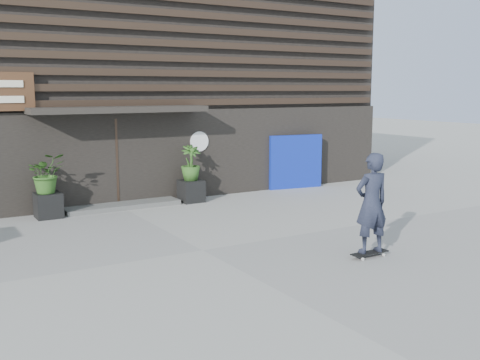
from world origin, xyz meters
TOP-DOWN VIEW (x-y plane):
  - ground at (0.00, 0.00)m, footprint 80.00×80.00m
  - entrance_step at (0.00, 4.60)m, footprint 3.00×0.80m
  - planter_pot_left at (-1.90, 4.40)m, footprint 0.60×0.60m
  - bamboo_left at (-1.90, 4.40)m, footprint 0.86×0.75m
  - planter_pot_right at (1.90, 4.40)m, footprint 0.60×0.60m
  - bamboo_right at (1.90, 4.40)m, footprint 0.54×0.54m
  - blue_tarp at (5.65, 4.70)m, footprint 1.77×0.37m
  - building at (-0.00, 9.96)m, footprint 18.00×11.00m
  - skateboarder at (2.44, -1.97)m, footprint 0.78×0.52m

SIDE VIEW (x-z plane):
  - ground at x=0.00m, z-range 0.00..0.00m
  - entrance_step at x=0.00m, z-range 0.00..0.12m
  - planter_pot_left at x=-1.90m, z-range 0.00..0.60m
  - planter_pot_right at x=1.90m, z-range 0.00..0.60m
  - blue_tarp at x=5.65m, z-range 0.00..1.66m
  - skateboarder at x=2.44m, z-range 0.04..1.98m
  - bamboo_left at x=-1.90m, z-range 0.60..1.56m
  - bamboo_right at x=1.90m, z-range 0.60..1.56m
  - building at x=0.00m, z-range -0.01..7.99m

